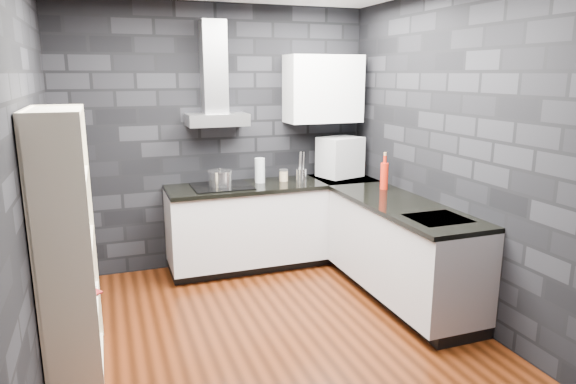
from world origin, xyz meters
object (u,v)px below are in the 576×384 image
pot (220,179)px  appliance_garage (340,157)px  bookshelf (67,244)px  red_bottle (384,176)px  fruit_bowl (65,244)px  storage_jar (284,176)px  glass_vase (260,170)px  utensil_crock (301,175)px

pot → appliance_garage: size_ratio=0.54×
appliance_garage → bookshelf: (-2.70, -1.43, -0.22)m
red_bottle → bookshelf: bearing=-165.4°
bookshelf → fruit_bowl: size_ratio=7.87×
storage_jar → fruit_bowl: storage_jar is taller
bookshelf → fruit_bowl: (0.00, -0.12, 0.04)m
glass_vase → appliance_garage: appliance_garage is taller
glass_vase → bookshelf: size_ratio=0.14×
bookshelf → appliance_garage: bearing=22.2°
glass_vase → appliance_garage: bearing=-1.9°
appliance_garage → glass_vase: bearing=161.4°
utensil_crock → appliance_garage: (0.49, 0.09, 0.16)m
fruit_bowl → glass_vase: bearing=41.3°
storage_jar → fruit_bowl: bearing=-142.7°
storage_jar → fruit_bowl: 2.58m
storage_jar → glass_vase: bearing=177.7°
pot → red_bottle: (1.49, -0.66, 0.05)m
appliance_garage → red_bottle: 0.71m
storage_jar → red_bottle: 1.07m
storage_jar → red_bottle: bearing=-41.6°
utensil_crock → red_bottle: 0.88m
glass_vase → red_bottle: (1.05, -0.72, 0.00)m
appliance_garage → red_bottle: appliance_garage is taller
storage_jar → utensil_crock: (0.16, -0.11, 0.02)m
utensil_crock → appliance_garage: appliance_garage is taller
utensil_crock → appliance_garage: 0.52m
bookshelf → fruit_bowl: bookshelf is taller
storage_jar → bookshelf: 2.51m
glass_vase → utensil_crock: size_ratio=1.85×
utensil_crock → fruit_bowl: 2.64m
pot → bookshelf: size_ratio=0.13×
utensil_crock → red_bottle: bearing=-43.1°
pot → storage_jar: pot is taller
pot → fruit_bowl: (-1.36, -1.51, -0.04)m
glass_vase → bookshelf: bookshelf is taller
red_bottle → fruit_bowl: size_ratio=1.13×
glass_vase → red_bottle: size_ratio=0.99×
appliance_garage → fruit_bowl: appliance_garage is taller
pot → appliance_garage: (1.34, 0.03, 0.14)m
utensil_crock → red_bottle: size_ratio=0.54×
pot → glass_vase: (0.44, 0.06, 0.05)m
storage_jar → fruit_bowl: (-2.05, -1.56, -0.02)m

